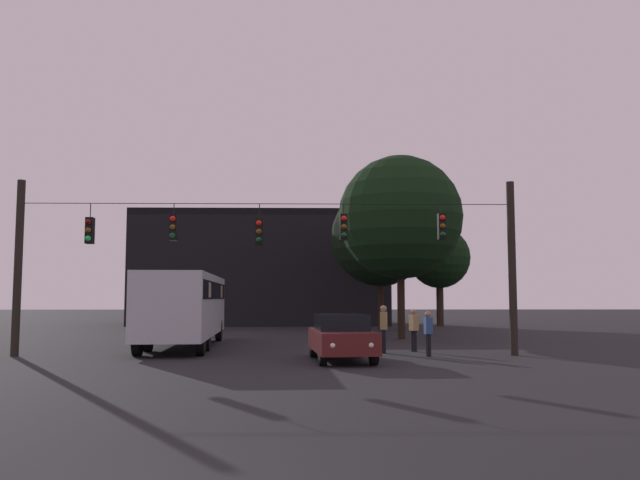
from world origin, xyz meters
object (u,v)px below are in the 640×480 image
object	(u,v)px
tree_right_far	(380,237)
tree_behind_building	(439,258)
city_bus	(185,302)
car_near_right	(341,336)
pedestrian_crossing_left	(428,331)
pedestrian_crossing_center	(414,328)
pedestrian_crossing_right	(384,326)
tree_left_silhouette	(400,217)

from	to	relation	value
tree_right_far	tree_behind_building	bearing A→B (deg)	51.69
city_bus	tree_right_far	bearing A→B (deg)	54.33
car_near_right	pedestrian_crossing_left	xyz separation A→B (m)	(3.15, 1.52, 0.09)
pedestrian_crossing_left	tree_behind_building	bearing A→B (deg)	77.41
pedestrian_crossing_center	pedestrian_crossing_right	size ratio (longest dim) A/B	0.91
pedestrian_crossing_right	tree_behind_building	distance (m)	24.69
pedestrian_crossing_right	tree_left_silhouette	bearing A→B (deg)	77.32
pedestrian_crossing_right	tree_left_silhouette	xyz separation A→B (m)	(1.87, 8.31, 5.13)
pedestrian_crossing_right	tree_behind_building	xyz separation A→B (m)	(6.94, 23.36, 3.99)
car_near_right	tree_left_silhouette	bearing A→B (deg)	72.15
city_bus	tree_right_far	size ratio (longest dim) A/B	1.22
car_near_right	tree_behind_building	xyz separation A→B (m)	(8.67, 26.25, 4.21)
tree_behind_building	city_bus	bearing A→B (deg)	-126.54
car_near_right	tree_right_far	world-z (taller)	tree_right_far
city_bus	tree_behind_building	world-z (taller)	tree_behind_building
pedestrian_crossing_right	car_near_right	bearing A→B (deg)	-121.02
pedestrian_crossing_left	tree_left_silhouette	world-z (taller)	tree_left_silhouette
tree_behind_building	pedestrian_crossing_left	bearing A→B (deg)	-102.59
city_bus	tree_behind_building	size ratio (longest dim) A/B	1.52
pedestrian_crossing_center	tree_right_far	bearing A→B (deg)	87.99
city_bus	car_near_right	distance (m)	8.80
city_bus	pedestrian_crossing_right	distance (m)	8.66
pedestrian_crossing_left	car_near_right	bearing A→B (deg)	-154.19
pedestrian_crossing_left	pedestrian_crossing_right	xyz separation A→B (m)	(-1.41, 1.36, 0.13)
car_near_right	tree_left_silhouette	distance (m)	12.92
pedestrian_crossing_left	pedestrian_crossing_center	world-z (taller)	pedestrian_crossing_center
city_bus	tree_behind_building	bearing A→B (deg)	53.46
pedestrian_crossing_left	tree_right_far	bearing A→B (deg)	88.74
city_bus	tree_left_silhouette	world-z (taller)	tree_left_silhouette
tree_left_silhouette	tree_behind_building	world-z (taller)	tree_left_silhouette
tree_left_silhouette	tree_behind_building	bearing A→B (deg)	71.40
tree_right_far	tree_left_silhouette	bearing A→B (deg)	-89.65
pedestrian_crossing_left	pedestrian_crossing_center	bearing A→B (deg)	94.59
tree_left_silhouette	tree_right_far	distance (m)	8.58
city_bus	pedestrian_crossing_center	size ratio (longest dim) A/B	6.86
car_near_right	pedestrian_crossing_right	bearing A→B (deg)	58.98
pedestrian_crossing_center	tree_behind_building	bearing A→B (deg)	75.90
tree_behind_building	tree_right_far	size ratio (longest dim) A/B	0.80
pedestrian_crossing_center	pedestrian_crossing_right	distance (m)	1.44
pedestrian_crossing_right	tree_right_far	size ratio (longest dim) A/B	0.20
city_bus	tree_left_silhouette	xyz separation A→B (m)	(9.87, 5.11, 4.28)
pedestrian_crossing_center	pedestrian_crossing_left	bearing A→B (deg)	-85.41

